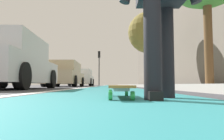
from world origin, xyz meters
TOP-DOWN VIEW (x-y plane):
  - ground_plane at (10.00, 0.00)m, footprint 80.00×80.00m
  - bike_lane_paint at (24.00, 0.00)m, footprint 56.00×1.81m
  - lane_stripe_white at (20.00, 1.06)m, footprint 52.00×0.16m
  - sidewalk_curb at (18.00, -3.00)m, footprint 52.00×3.20m
  - building_facade at (22.00, -6.07)m, footprint 40.00×1.20m
  - skateboard at (1.06, -0.12)m, footprint 0.84×0.21m
  - parked_car_near at (5.08, 2.84)m, footprint 4.34×2.04m
  - parked_car_mid at (11.81, 2.76)m, footprint 4.57×1.86m
  - parked_car_far at (18.53, 2.67)m, footprint 4.59×2.03m
  - traffic_light at (24.53, 1.46)m, footprint 0.33×0.28m
  - street_tree_mid at (13.38, -2.60)m, footprint 2.84×2.84m

SIDE VIEW (x-z plane):
  - ground_plane at x=10.00m, z-range 0.00..0.00m
  - bike_lane_paint at x=24.00m, z-range 0.00..0.00m
  - lane_stripe_white at x=20.00m, z-range 0.00..0.01m
  - sidewalk_curb at x=18.00m, z-range 0.00..0.13m
  - skateboard at x=1.06m, z-range 0.04..0.15m
  - parked_car_mid at x=11.81m, z-range -0.03..1.43m
  - parked_car_near at x=5.08m, z-range -0.03..1.44m
  - parked_car_far at x=18.53m, z-range -0.02..1.48m
  - traffic_light at x=24.53m, z-range 0.80..4.98m
  - street_tree_mid at x=13.38m, z-range 1.12..6.23m
  - building_facade at x=22.00m, z-range 0.00..13.75m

